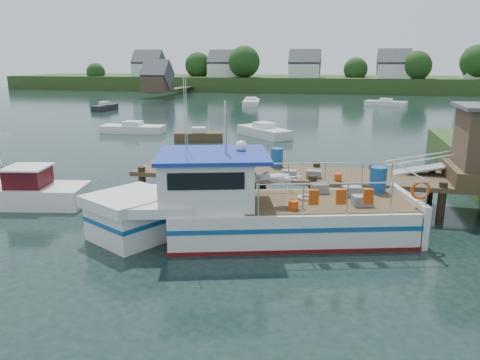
% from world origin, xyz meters
% --- Properties ---
extents(ground_plane, '(160.00, 160.00, 0.00)m').
position_xyz_m(ground_plane, '(0.00, 0.00, 0.00)').
color(ground_plane, black).
extents(far_shore, '(140.00, 42.55, 9.22)m').
position_xyz_m(far_shore, '(0.01, 82.37, 2.10)').
color(far_shore, '#2D471D').
rests_on(far_shore, ground).
extents(dock, '(16.60, 3.00, 4.78)m').
position_xyz_m(dock, '(6.51, 0.01, 2.24)').
color(dock, '#4C3B24').
rests_on(dock, ground).
extents(lobster_boat, '(11.88, 6.08, 5.75)m').
position_xyz_m(lobster_boat, '(-0.02, -4.47, 1.04)').
color(lobster_boat, silver).
rests_on(lobster_boat, ground).
extents(work_boat, '(6.91, 3.10, 3.61)m').
position_xyz_m(work_boat, '(-10.85, -2.97, 0.57)').
color(work_boat, silver).
rests_on(work_boat, ground).
extents(moored_rowboat, '(3.98, 2.20, 1.10)m').
position_xyz_m(moored_rowboat, '(-7.93, 14.88, 0.41)').
color(moored_rowboat, '#4C3B24').
rests_on(moored_rowboat, ground).
extents(moored_far, '(5.98, 3.65, 0.96)m').
position_xyz_m(moored_far, '(8.89, 49.80, 0.36)').
color(moored_far, silver).
rests_on(moored_far, ground).
extents(moored_a, '(5.59, 2.22, 1.01)m').
position_xyz_m(moored_a, '(-14.93, 17.89, 0.37)').
color(moored_a, silver).
rests_on(moored_a, ground).
extents(moored_b, '(5.14, 5.19, 1.20)m').
position_xyz_m(moored_b, '(-3.29, 18.11, 0.45)').
color(moored_b, silver).
rests_on(moored_b, ground).
extents(moored_d, '(3.02, 6.60, 1.08)m').
position_xyz_m(moored_d, '(-9.90, 46.38, 0.40)').
color(moored_d, silver).
rests_on(moored_d, ground).
extents(moored_e, '(1.72, 4.22, 1.14)m').
position_xyz_m(moored_e, '(-26.57, 34.67, 0.42)').
color(moored_e, black).
rests_on(moored_e, ground).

